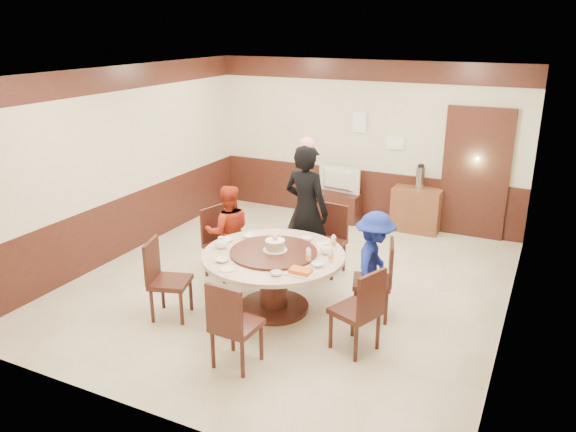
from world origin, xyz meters
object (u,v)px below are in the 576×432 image
at_px(television, 337,180).
at_px(person_red, 228,232).
at_px(banquet_table, 274,270).
at_px(thermos, 420,178).
at_px(shrimp_platter, 301,272).
at_px(side_cabinet, 416,210).
at_px(person_standing, 306,211).
at_px(person_blue, 374,264).
at_px(birthday_cake, 275,245).
at_px(tv_stand, 336,206).

bearing_deg(television, person_red, 88.92).
distance_m(banquet_table, thermos, 3.67).
bearing_deg(banquet_table, shrimp_platter, -36.46).
relative_size(banquet_table, shrimp_platter, 5.75).
xyz_separation_m(shrimp_platter, side_cabinet, (0.35, 3.93, -0.40)).
distance_m(person_standing, person_red, 1.11).
relative_size(person_standing, side_cabinet, 2.33).
relative_size(person_blue, thermos, 3.43).
relative_size(birthday_cake, shrimp_platter, 0.98).
bearing_deg(birthday_cake, tv_stand, 98.93).
height_order(person_red, thermos, person_red).
distance_m(banquet_table, tv_stand, 3.55).
relative_size(person_red, thermos, 3.46).
relative_size(person_standing, person_blue, 1.43).
distance_m(shrimp_platter, side_cabinet, 3.97).
bearing_deg(side_cabinet, television, -178.80).
bearing_deg(tv_stand, person_standing, -79.10).
distance_m(television, thermos, 1.47).
distance_m(person_standing, birthday_cake, 1.13).
relative_size(tv_stand, television, 1.05).
relative_size(person_blue, television, 1.61).
height_order(person_standing, thermos, person_standing).
bearing_deg(side_cabinet, birthday_cake, -104.18).
height_order(banquet_table, tv_stand, banquet_table).
bearing_deg(banquet_table, birthday_cake, 72.81).
height_order(person_red, tv_stand, person_red).
bearing_deg(banquet_table, side_cabinet, 75.80).
relative_size(person_red, shrimp_platter, 4.38).
relative_size(shrimp_platter, television, 0.37).
distance_m(person_blue, thermos, 3.12).
bearing_deg(thermos, tv_stand, -178.82).
distance_m(person_blue, side_cabinet, 3.12).
xyz_separation_m(birthday_cake, thermos, (0.91, 3.50, 0.09)).
xyz_separation_m(banquet_table, tv_stand, (-0.54, 3.50, -0.28)).
bearing_deg(side_cabinet, thermos, 0.00).
bearing_deg(television, side_cabinet, -170.59).
xyz_separation_m(banquet_table, birthday_cake, (0.01, 0.03, 0.32)).
height_order(person_blue, thermos, person_blue).
bearing_deg(banquet_table, tv_stand, 98.74).
distance_m(person_red, person_blue, 2.15).
xyz_separation_m(birthday_cake, side_cabinet, (0.89, 3.50, -0.47)).
xyz_separation_m(person_red, tv_stand, (0.47, 2.90, -0.41)).
bearing_deg(television, shrimp_platter, 113.69).
height_order(tv_stand, television, television).
bearing_deg(person_red, television, -135.77).
relative_size(television, side_cabinet, 1.01).
bearing_deg(person_blue, shrimp_platter, 137.53).
relative_size(banquet_table, tv_stand, 2.03).
bearing_deg(thermos, person_blue, -86.18).
xyz_separation_m(person_standing, television, (-0.45, 2.35, -0.20)).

